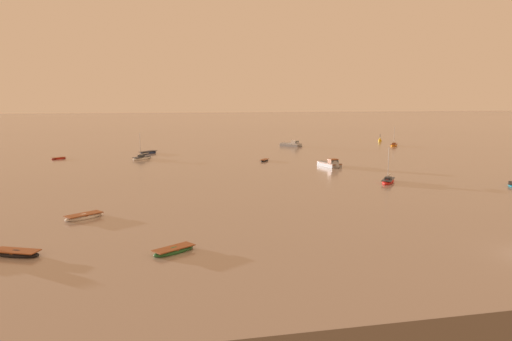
% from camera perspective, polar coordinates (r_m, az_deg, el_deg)
% --- Properties ---
extents(rowboat_moored_0, '(4.45, 4.52, 0.75)m').
position_cam_1_polar(rowboat_moored_0, '(110.79, -12.57, 2.06)').
color(rowboat_moored_0, navy).
rests_on(rowboat_moored_0, ground).
extents(motorboat_moored_0, '(5.81, 6.14, 2.39)m').
position_cam_1_polar(motorboat_moored_0, '(124.73, 4.48, 3.01)').
color(motorboat_moored_0, gray).
rests_on(motorboat_moored_0, ground).
extents(rowboat_moored_2, '(3.82, 3.10, 0.59)m').
position_cam_1_polar(rowboat_moored_2, '(39.67, -9.65, -9.26)').
color(rowboat_moored_2, '#23602D').
rests_on(rowboat_moored_2, ground).
extents(sailboat_moored_0, '(4.03, 4.60, 5.26)m').
position_cam_1_polar(sailboat_moored_0, '(130.24, 15.94, 2.88)').
color(sailboat_moored_0, orange).
rests_on(sailboat_moored_0, ground).
extents(sailboat_moored_1, '(4.11, 4.88, 5.51)m').
position_cam_1_polar(sailboat_moored_1, '(73.26, 15.29, -1.20)').
color(sailboat_moored_1, red).
rests_on(sailboat_moored_1, ground).
extents(rowboat_moored_3, '(4.15, 2.83, 0.62)m').
position_cam_1_polar(rowboat_moored_3, '(42.70, -26.38, -8.75)').
color(rowboat_moored_3, black).
rests_on(rowboat_moored_3, ground).
extents(rowboat_moored_4, '(2.56, 3.26, 0.50)m').
position_cam_1_polar(rowboat_moored_4, '(95.17, 1.01, 1.20)').
color(rowboat_moored_4, black).
rests_on(rowboat_moored_4, ground).
extents(rowboat_moored_5, '(3.04, 2.74, 0.48)m').
position_cam_1_polar(rowboat_moored_5, '(106.27, -22.22, 1.33)').
color(rowboat_moored_5, red).
rests_on(rowboat_moored_5, ground).
extents(rowboat_moored_6, '(4.11, 3.51, 0.64)m').
position_cam_1_polar(rowboat_moored_6, '(52.91, -19.61, -5.13)').
color(rowboat_moored_6, white).
rests_on(rowboat_moored_6, ground).
extents(sailboat_moored_2, '(4.49, 4.75, 5.59)m').
position_cam_1_polar(sailboat_moored_2, '(100.55, -13.26, 1.43)').
color(sailboat_moored_2, white).
rests_on(sailboat_moored_2, ground).
extents(motorboat_moored_2, '(3.29, 6.13, 2.21)m').
position_cam_1_polar(motorboat_moored_2, '(87.97, 8.94, 0.63)').
color(motorboat_moored_2, gray).
rests_on(motorboat_moored_2, ground).
extents(channel_buoy, '(0.90, 0.90, 2.30)m').
position_cam_1_polar(channel_buoy, '(142.42, 14.38, 3.48)').
color(channel_buoy, gold).
rests_on(channel_buoy, ground).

